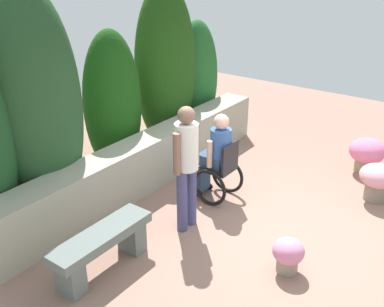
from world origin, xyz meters
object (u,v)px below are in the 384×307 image
at_px(person_in_wheelchair, 217,160).
at_px(flower_pot_red_accent, 288,254).
at_px(flower_pot_terracotta_by_wall, 378,179).
at_px(flower_pot_purple_near, 367,153).
at_px(person_standing_companion, 187,161).
at_px(stone_bench, 102,245).

xyz_separation_m(person_in_wheelchair, flower_pot_red_accent, (-0.93, -1.59, -0.39)).
height_order(person_in_wheelchair, flower_pot_terracotta_by_wall, person_in_wheelchair).
bearing_deg(flower_pot_terracotta_by_wall, person_in_wheelchair, 124.57).
xyz_separation_m(flower_pot_purple_near, flower_pot_red_accent, (-3.13, -0.07, -0.09)).
bearing_deg(person_standing_companion, flower_pot_red_accent, -86.86).
bearing_deg(person_in_wheelchair, stone_bench, 165.61).
bearing_deg(stone_bench, flower_pot_purple_near, -28.07).
distance_m(flower_pot_terracotta_by_wall, flower_pot_red_accent, 2.30).
distance_m(stone_bench, flower_pot_terracotta_by_wall, 4.07).
height_order(stone_bench, flower_pot_purple_near, flower_pot_purple_near).
distance_m(stone_bench, person_in_wheelchair, 2.19).
bearing_deg(flower_pot_red_accent, flower_pot_purple_near, 1.22).
height_order(person_standing_companion, flower_pot_terracotta_by_wall, person_standing_companion).
bearing_deg(person_standing_companion, stone_bench, 174.65).
height_order(person_in_wheelchair, flower_pot_red_accent, person_in_wheelchair).
bearing_deg(person_standing_companion, person_in_wheelchair, 12.23).
xyz_separation_m(stone_bench, person_in_wheelchair, (2.17, -0.13, 0.28)).
relative_size(person_in_wheelchair, flower_pot_terracotta_by_wall, 2.37).
bearing_deg(flower_pot_purple_near, flower_pot_red_accent, -178.78).
relative_size(flower_pot_terracotta_by_wall, flower_pot_red_accent, 1.31).
distance_m(flower_pot_purple_near, flower_pot_red_accent, 3.13).
bearing_deg(flower_pot_red_accent, flower_pot_terracotta_by_wall, -8.66).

